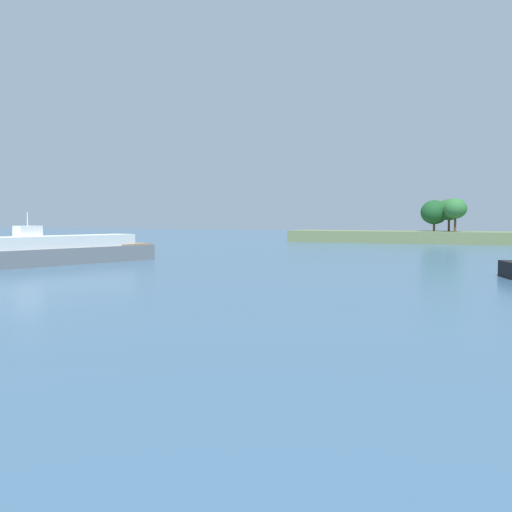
# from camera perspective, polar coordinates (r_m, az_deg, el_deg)

# --- Properties ---
(treeline_island) EXTENTS (70.83, 11.28, 8.99)m
(treeline_island) POSITION_cam_1_polar(r_m,az_deg,el_deg) (121.01, 21.52, 2.38)
(treeline_island) COLOR #66754C
(treeline_island) RESTS_ON ground
(white_riverboat) EXTENTS (10.77, 24.21, 5.59)m
(white_riverboat) POSITION_cam_1_polar(r_m,az_deg,el_deg) (66.51, -18.86, 0.45)
(white_riverboat) COLOR slate
(white_riverboat) RESTS_ON ground
(channel_buoy_red) EXTENTS (0.70, 0.70, 1.90)m
(channel_buoy_red) POSITION_cam_1_polar(r_m,az_deg,el_deg) (78.93, -21.03, 0.43)
(channel_buoy_red) COLOR red
(channel_buoy_red) RESTS_ON ground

